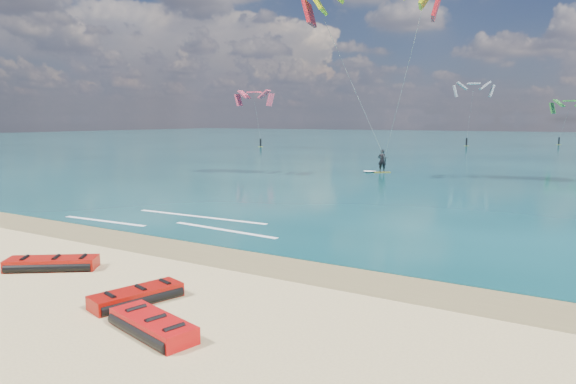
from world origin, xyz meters
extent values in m
plane|color=tan|center=(0.00, 40.00, 0.00)|extent=(320.00, 320.00, 0.00)
cube|color=brown|center=(0.00, 3.00, 0.00)|extent=(320.00, 2.40, 0.01)
cube|color=#0A3539|center=(0.00, 104.00, 0.02)|extent=(320.00, 200.00, 0.04)
cube|color=gold|center=(-0.55, 32.53, 0.07)|extent=(1.45, 1.33, 0.07)
imported|color=black|center=(-0.55, 32.53, 1.10)|extent=(0.81, 0.62, 1.99)
cylinder|color=black|center=(-0.22, 32.20, 1.38)|extent=(0.49, 0.43, 0.04)
cube|color=white|center=(-3.85, 5.00, 0.04)|extent=(4.96, 0.51, 0.01)
cube|color=white|center=(-0.73, 8.10, 0.04)|extent=(7.53, 0.51, 0.01)
cube|color=white|center=(2.12, 6.30, 0.04)|extent=(5.57, 0.64, 0.01)
camera|label=1|loc=(15.40, -10.74, 4.72)|focal=32.00mm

